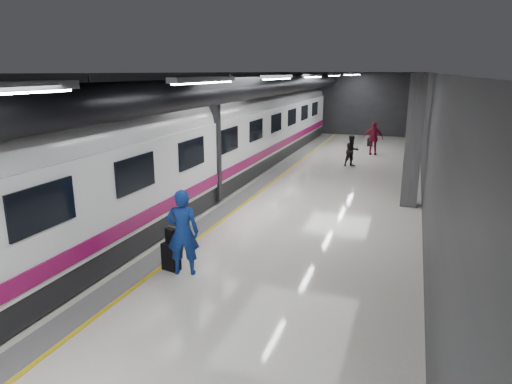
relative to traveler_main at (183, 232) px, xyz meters
The scene contains 9 objects.
ground 5.65m from the traveler_main, 87.28° to the left, with size 40.00×40.00×0.00m, color silver.
platform_hall 6.98m from the traveler_main, 90.19° to the left, with size 10.02×40.02×4.51m.
train 6.39m from the traveler_main, 118.24° to the left, with size 3.05×38.00×4.05m.
traveler_main is the anchor object (origin of this frame).
suitcase_main 0.78m from the traveler_main, 167.57° to the left, with size 0.40×0.25×0.66m, color black.
shoulder_bag 0.41m from the traveler_main, 165.51° to the left, with size 0.28×0.15×0.37m, color black.
traveler_far_a 13.93m from the traveler_main, 81.71° to the left, with size 0.74×0.58×1.53m, color black.
traveler_far_b 17.72m from the traveler_main, 81.26° to the left, with size 1.09×0.45×1.86m, color maroon.
suitcase_far 20.60m from the traveler_main, 83.65° to the left, with size 0.32×0.21×0.47m, color black.
Camera 1 is at (4.49, -14.26, 4.55)m, focal length 32.00 mm.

